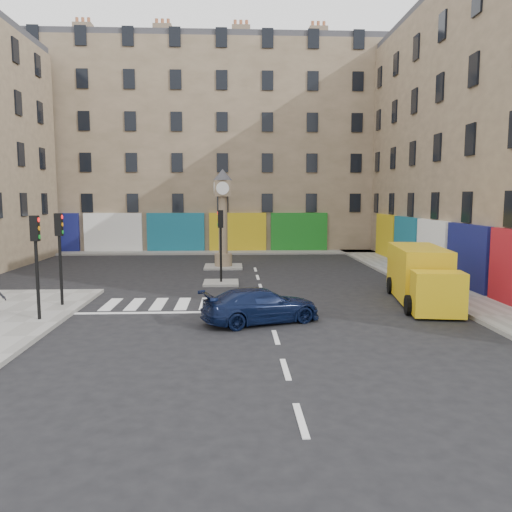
{
  "coord_description": "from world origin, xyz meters",
  "views": [
    {
      "loc": [
        -1.34,
        -17.57,
        4.5
      ],
      "look_at": [
        -0.39,
        3.4,
        2.0
      ],
      "focal_mm": 35.0,
      "sensor_mm": 36.0,
      "label": 1
    }
  ],
  "objects": [
    {
      "name": "sidewalk_right",
      "position": [
        8.7,
        10.0,
        0.07
      ],
      "size": [
        2.6,
        30.0,
        0.15
      ],
      "primitive_type": "cube",
      "color": "gray",
      "rests_on": "ground"
    },
    {
      "name": "traffic_light_left_near",
      "position": [
        -8.3,
        0.2,
        2.62
      ],
      "size": [
        0.28,
        0.22,
        3.7
      ],
      "color": "black",
      "rests_on": "sidewalk_left"
    },
    {
      "name": "yellow_van",
      "position": [
        6.66,
        3.11,
        1.16
      ],
      "size": [
        2.91,
        6.61,
        2.33
      ],
      "rotation": [
        0.0,
        0.0,
        -0.15
      ],
      "color": "gold",
      "rests_on": "ground"
    },
    {
      "name": "ground",
      "position": [
        0.0,
        0.0,
        0.0
      ],
      "size": [
        120.0,
        120.0,
        0.0
      ],
      "primitive_type": "plane",
      "color": "black",
      "rests_on": "ground"
    },
    {
      "name": "navy_sedan",
      "position": [
        -0.37,
        -0.04,
        0.63
      ],
      "size": [
        4.65,
        3.13,
        1.25
      ],
      "primitive_type": "imported",
      "rotation": [
        0.0,
        0.0,
        1.92
      ],
      "color": "#0B1433",
      "rests_on": "ground"
    },
    {
      "name": "traffic_light_island",
      "position": [
        -2.0,
        8.0,
        2.59
      ],
      "size": [
        0.28,
        0.22,
        3.7
      ],
      "color": "black",
      "rests_on": "island_near"
    },
    {
      "name": "traffic_light_left_far",
      "position": [
        -8.3,
        2.6,
        2.62
      ],
      "size": [
        0.28,
        0.22,
        3.7
      ],
      "color": "black",
      "rests_on": "sidewalk_left"
    },
    {
      "name": "building_far",
      "position": [
        -4.0,
        28.0,
        8.5
      ],
      "size": [
        32.0,
        10.0,
        17.0
      ],
      "primitive_type": "cube",
      "color": "gray",
      "rests_on": "ground"
    },
    {
      "name": "sidewalk_far",
      "position": [
        -4.0,
        22.2,
        0.07
      ],
      "size": [
        32.0,
        2.4,
        0.15
      ],
      "primitive_type": "cube",
      "color": "gray",
      "rests_on": "ground"
    },
    {
      "name": "island_near",
      "position": [
        -2.0,
        8.0,
        0.06
      ],
      "size": [
        1.8,
        1.8,
        0.12
      ],
      "primitive_type": "cube",
      "color": "gray",
      "rests_on": "ground"
    },
    {
      "name": "clock_pillar",
      "position": [
        -2.0,
        14.0,
        3.55
      ],
      "size": [
        1.2,
        1.2,
        6.1
      ],
      "color": "#978063",
      "rests_on": "island_far"
    },
    {
      "name": "island_far",
      "position": [
        -2.0,
        14.0,
        0.06
      ],
      "size": [
        2.4,
        2.4,
        0.12
      ],
      "primitive_type": "cube",
      "color": "gray",
      "rests_on": "ground"
    }
  ]
}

